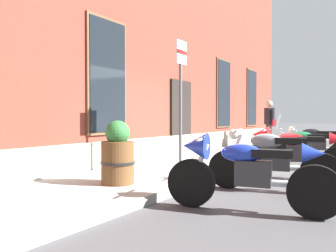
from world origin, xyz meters
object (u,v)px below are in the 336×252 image
motorcycle_green_touring (311,146)px  barrel_planter (118,155)px  pedestrian_dark_jacket (269,121)px  motorcycle_grey_naked (271,161)px  motorcycle_blue_sport (242,169)px  parking_sign (181,87)px  motorcycle_black_naked (314,144)px  motorcycle_red_sport (292,150)px

motorcycle_green_touring → barrel_planter: motorcycle_green_touring is taller
motorcycle_green_touring → pedestrian_dark_jacket: 4.37m
motorcycle_grey_naked → motorcycle_blue_sport: bearing=-178.4°
pedestrian_dark_jacket → motorcycle_green_touring: bearing=-151.4°
motorcycle_blue_sport → barrel_planter: (0.04, 2.12, 0.05)m
barrel_planter → motorcycle_green_touring: bearing=-26.5°
motorcycle_blue_sport → parking_sign: 2.63m
motorcycle_blue_sport → motorcycle_green_touring: (4.40, -0.06, -0.00)m
motorcycle_grey_naked → parking_sign: parking_sign is taller
motorcycle_blue_sport → parking_sign: size_ratio=0.85×
motorcycle_black_naked → pedestrian_dark_jacket: 3.08m
motorcycle_green_touring → parking_sign: (-2.91, 1.84, 1.24)m
motorcycle_black_naked → pedestrian_dark_jacket: bearing=39.0°
motorcycle_blue_sport → motorcycle_black_naked: motorcycle_blue_sport is taller
parking_sign → barrel_planter: (-1.45, 0.34, -1.19)m
parking_sign → motorcycle_black_naked: bearing=-20.9°
motorcycle_blue_sport → motorcycle_red_sport: 2.86m
motorcycle_blue_sport → pedestrian_dark_jacket: 8.47m
motorcycle_green_touring → parking_sign: parking_sign is taller
pedestrian_dark_jacket → barrel_planter: (-8.17, 0.10, -0.49)m
parking_sign → motorcycle_red_sport: bearing=-51.8°
motorcycle_red_sport → parking_sign: bearing=128.2°
motorcycle_green_touring → parking_sign: bearing=147.7°
motorcycle_black_naked → barrel_planter: 6.16m
pedestrian_dark_jacket → motorcycle_red_sport: bearing=-159.7°
motorcycle_blue_sport → barrel_planter: size_ratio=2.13×
motorcycle_grey_naked → barrel_planter: (-1.41, 2.08, 0.10)m
motorcycle_grey_naked → motorcycle_green_touring: motorcycle_green_touring is taller
motorcycle_grey_naked → motorcycle_black_naked: 4.41m
pedestrian_dark_jacket → parking_sign: parking_sign is taller
motorcycle_grey_naked → motorcycle_black_naked: (4.41, 0.07, -0.01)m
motorcycle_grey_naked → motorcycle_black_naked: bearing=0.9°
motorcycle_red_sport → motorcycle_grey_naked: bearing=179.8°
motorcycle_black_naked → parking_sign: (-4.38, 1.67, 1.30)m
motorcycle_red_sport → motorcycle_green_touring: bearing=-3.6°
motorcycle_black_naked → pedestrian_dark_jacket: (2.35, 1.90, 0.60)m
barrel_planter → motorcycle_grey_naked: bearing=-55.7°
motorcycle_blue_sport → barrel_planter: 2.12m
motorcycle_blue_sport → parking_sign: bearing=50.1°
motorcycle_black_naked → barrel_planter: size_ratio=1.96×
parking_sign → motorcycle_blue_sport: bearing=-129.9°
motorcycle_grey_naked → motorcycle_red_sport: 1.41m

